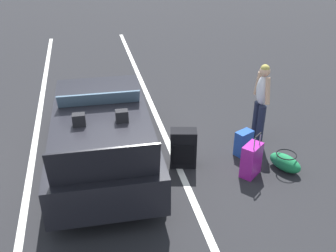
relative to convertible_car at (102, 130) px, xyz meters
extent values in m
plane|color=black|center=(-0.20, 0.01, -0.59)|extent=(80.00, 80.00, 0.00)
cube|color=silver|center=(-0.20, -1.33, -0.59)|extent=(18.00, 0.12, 0.01)
cube|color=silver|center=(-0.20, 1.37, -0.59)|extent=(18.00, 0.12, 0.01)
cube|color=black|center=(-0.20, 0.01, 0.03)|extent=(4.15, 1.88, 0.64)
cube|color=black|center=(1.24, -0.04, -0.08)|extent=(1.36, 1.71, 0.38)
cube|color=slate|center=(0.31, -0.01, 0.50)|extent=(0.23, 1.55, 0.31)
cube|color=black|center=(-0.39, 0.38, 0.46)|extent=(0.17, 0.22, 0.22)
cube|color=black|center=(-0.41, -0.36, 0.46)|extent=(0.17, 0.22, 0.22)
cube|color=black|center=(-2.14, 0.06, 0.63)|extent=(0.22, 1.50, 0.63)
cylinder|color=black|center=(1.10, 0.78, -0.29)|extent=(0.61, 0.24, 0.60)
cylinder|color=black|center=(1.05, -0.84, -0.29)|extent=(0.61, 0.24, 0.60)
cylinder|color=black|center=(-1.44, 0.85, -0.29)|extent=(0.61, 0.24, 0.60)
cylinder|color=black|center=(-1.49, -0.77, -0.29)|extent=(0.61, 0.24, 0.60)
cube|color=black|center=(-0.62, -1.43, -0.22)|extent=(0.38, 0.53, 0.74)
cube|color=black|center=(-0.77, -1.40, -0.28)|extent=(0.11, 0.38, 0.41)
sphere|color=black|center=(-0.55, -1.62, -0.57)|extent=(0.04, 0.04, 0.04)
sphere|color=black|center=(-0.48, -1.29, -0.57)|extent=(0.04, 0.04, 0.04)
cube|color=#991E8C|center=(-1.19, -2.54, -0.28)|extent=(0.44, 0.46, 0.62)
cylinder|color=gray|center=(-1.31, -2.49, 0.14)|extent=(0.03, 0.03, 0.23)
cylinder|color=gray|center=(-1.17, -2.66, 0.14)|extent=(0.03, 0.03, 0.23)
cylinder|color=black|center=(-1.24, -2.58, 0.25)|extent=(0.16, 0.19, 0.03)
sphere|color=black|center=(-1.35, -2.49, -0.57)|extent=(0.04, 0.04, 0.04)
sphere|color=black|center=(-1.17, -2.70, -0.57)|extent=(0.04, 0.04, 0.04)
cube|color=#1E479E|center=(-0.50, -2.68, -0.34)|extent=(0.33, 0.39, 0.50)
sphere|color=black|center=(-0.62, -2.61, -0.57)|extent=(0.04, 0.04, 0.04)
sphere|color=black|center=(-0.52, -2.82, -0.57)|extent=(0.04, 0.04, 0.04)
ellipsoid|color=#19723F|center=(-1.18, -3.22, -0.44)|extent=(0.71, 0.56, 0.30)
torus|color=black|center=(-1.18, -3.22, -0.26)|extent=(0.50, 0.50, 0.02)
cylinder|color=#1E2338|center=(-0.14, -3.18, -0.18)|extent=(0.15, 0.15, 0.82)
cylinder|color=#1E2338|center=(0.06, -3.18, -0.18)|extent=(0.15, 0.15, 0.82)
ellipsoid|color=silver|center=(-0.04, -3.18, 0.53)|extent=(0.33, 0.23, 0.60)
sphere|color=tan|center=(-0.04, -3.18, 0.92)|extent=(0.21, 0.21, 0.21)
sphere|color=tan|center=(-0.04, -3.18, 0.97)|extent=(0.18, 0.18, 0.18)
cylinder|color=tan|center=(-0.24, -3.19, 0.59)|extent=(0.19, 0.10, 0.53)
cylinder|color=tan|center=(0.17, -3.17, 0.59)|extent=(0.19, 0.10, 0.53)
camera|label=1|loc=(-6.43, 0.16, 3.52)|focal=40.99mm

